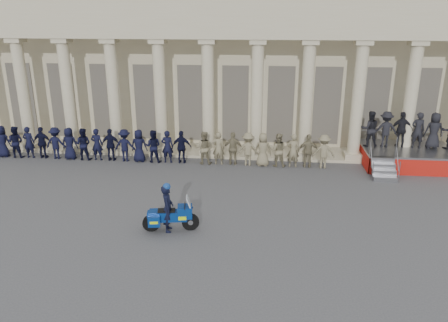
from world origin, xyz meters
TOP-DOWN VIEW (x-y plane):
  - ground at (0.00, 0.00)m, footprint 90.00×90.00m
  - building at (-0.00, 14.74)m, footprint 40.00×12.50m
  - officer_rank at (-4.40, 6.67)m, footprint 19.24×0.66m
  - reviewing_stand at (9.05, 7.61)m, footprint 4.91×4.28m
  - motorcycle at (-1.41, -0.88)m, footprint 2.04×0.96m
  - rider at (-1.53, -0.90)m, footprint 0.53×0.71m

SIDE VIEW (x-z plane):
  - ground at x=0.00m, z-range 0.00..0.00m
  - motorcycle at x=-1.41m, z-range -0.09..1.23m
  - officer_rank at x=-4.40m, z-range 0.00..1.75m
  - rider at x=-1.53m, z-range -0.01..1.85m
  - reviewing_stand at x=9.05m, z-range 0.18..2.96m
  - building at x=0.00m, z-range 0.02..9.02m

